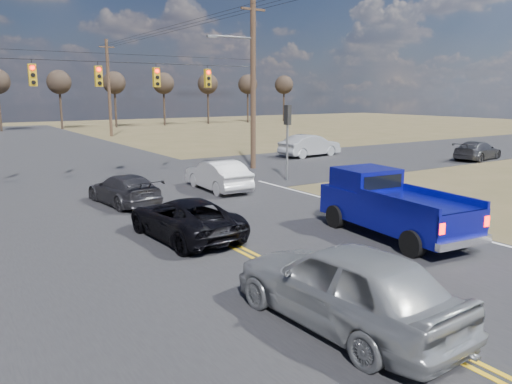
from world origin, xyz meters
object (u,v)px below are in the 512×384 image
dgrey_car_queue (124,189)px  cross_car_east_near (310,146)px  pickup_truck (391,206)px  white_car_queue (218,175)px  black_suv (184,218)px  cross_car_east_far (477,151)px  silver_suv (345,285)px

dgrey_car_queue → cross_car_east_near: cross_car_east_near is taller
pickup_truck → cross_car_east_near: (10.86, 17.37, -0.20)m
white_car_queue → dgrey_car_queue: bearing=9.5°
black_suv → cross_car_east_far: bearing=-169.3°
pickup_truck → black_suv: (-5.58, 3.35, -0.35)m
black_suv → silver_suv: bearing=86.5°
cross_car_east_near → cross_car_east_far: 11.41m
pickup_truck → white_car_queue: size_ratio=1.29×
pickup_truck → cross_car_east_far: bearing=31.9°
silver_suv → cross_car_east_far: bearing=-154.7°
pickup_truck → white_car_queue: (-0.89, 9.72, -0.27)m
dgrey_car_queue → white_car_queue: bearing=-179.0°
dgrey_car_queue → silver_suv: bearing=83.9°
black_suv → cross_car_east_far: cross_car_east_far is taller
pickup_truck → dgrey_car_queue: 10.72m
pickup_truck → cross_car_east_near: 20.49m
cross_car_east_far → pickup_truck: bearing=107.1°
pickup_truck → silver_suv: pickup_truck is taller
pickup_truck → black_suv: pickup_truck is taller
white_car_queue → cross_car_east_far: 20.11m
white_car_queue → cross_car_east_far: white_car_queue is taller
silver_suv → white_car_queue: silver_suv is taller
silver_suv → cross_car_east_near: size_ratio=1.04×
cross_car_east_near → cross_car_east_far: bearing=-138.1°
pickup_truck → cross_car_east_near: pickup_truck is taller
pickup_truck → dgrey_car_queue: size_ratio=1.30×
black_suv → cross_car_east_near: (16.44, 14.02, 0.15)m
pickup_truck → white_car_queue: pickup_truck is taller
dgrey_car_queue → cross_car_east_near: 18.39m
cross_car_east_far → black_suv: bearing=94.7°
white_car_queue → cross_car_east_far: size_ratio=0.98×
silver_suv → black_suv: (0.00, 7.25, -0.21)m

